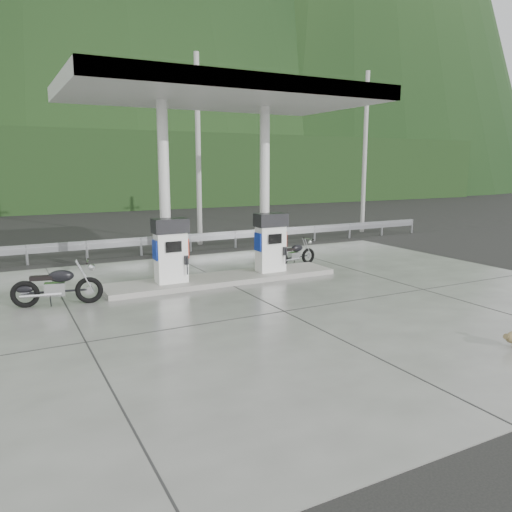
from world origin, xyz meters
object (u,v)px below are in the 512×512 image
gas_pump_left (171,251)px  motorcycle_left (57,286)px  gas_pump_right (271,243)px  motorcycle_right (295,254)px

gas_pump_left → motorcycle_left: bearing=-171.6°
gas_pump_right → gas_pump_left: bearing=180.0°
motorcycle_left → gas_pump_right: bearing=16.1°
gas_pump_left → motorcycle_left: gas_pump_left is taller
motorcycle_right → gas_pump_right: bearing=-154.4°
motorcycle_left → motorcycle_right: (7.79, 1.47, -0.08)m
gas_pump_right → motorcycle_left: (-6.26, -0.45, -0.58)m
gas_pump_right → motorcycle_right: gas_pump_right is taller
gas_pump_right → motorcycle_right: bearing=33.7°
gas_pump_right → motorcycle_left: 6.30m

